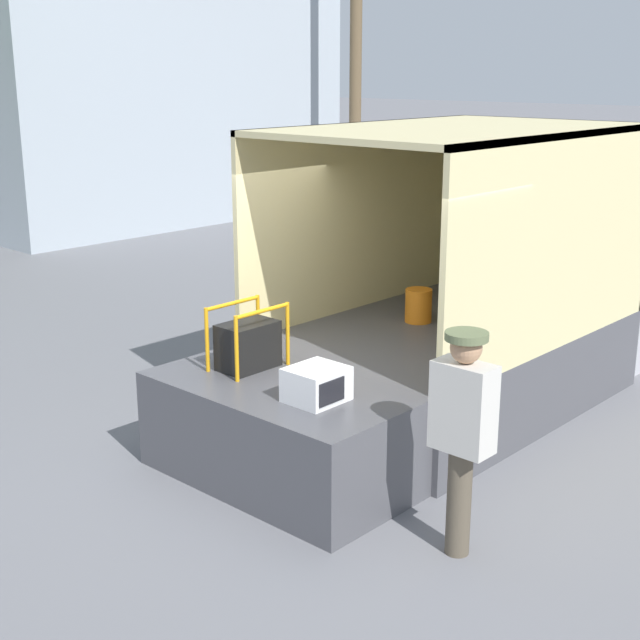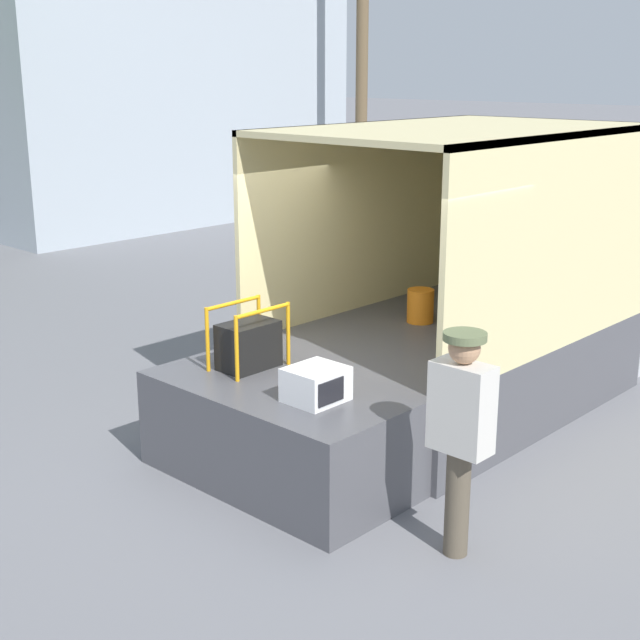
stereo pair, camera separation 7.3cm
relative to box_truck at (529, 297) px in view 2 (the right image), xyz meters
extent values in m
plane|color=slate|center=(-3.45, 0.00, -0.89)|extent=(160.00, 160.00, 0.00)
cube|color=#B2B2B7|center=(1.47, 0.00, 0.13)|extent=(2.20, 2.26, 2.03)
cube|color=#4C4C51|center=(-1.54, 0.00, -0.45)|extent=(3.83, 2.45, 0.87)
cube|color=beige|center=(-1.54, 1.20, 1.00)|extent=(3.83, 0.06, 2.03)
cube|color=beige|center=(-1.54, -1.20, 1.00)|extent=(3.83, 0.06, 2.03)
cube|color=beige|center=(0.35, 0.00, 1.00)|extent=(0.06, 2.45, 2.03)
cube|color=beige|center=(-1.54, 0.00, 1.99)|extent=(3.83, 2.45, 0.06)
cylinder|color=orange|center=(-1.69, 0.31, 0.16)|extent=(0.28, 0.28, 0.35)
cube|color=olive|center=(-1.90, -0.84, 0.16)|extent=(0.44, 0.32, 0.35)
cube|color=#4C4C51|center=(-4.07, 0.00, -0.45)|extent=(1.25, 2.33, 0.87)
cube|color=white|center=(-4.12, -0.48, 0.12)|extent=(0.45, 0.40, 0.28)
cube|color=black|center=(-4.17, -0.69, 0.12)|extent=(0.29, 0.01, 0.19)
cube|color=black|center=(-3.94, 0.52, 0.19)|extent=(0.52, 0.34, 0.42)
cylinder|color=slate|center=(-3.73, 0.52, 0.21)|extent=(0.20, 0.19, 0.19)
cylinder|color=orange|center=(-4.25, 0.33, 0.27)|extent=(0.04, 0.04, 0.58)
cylinder|color=orange|center=(-3.63, 0.33, 0.27)|extent=(0.04, 0.04, 0.58)
cylinder|color=orange|center=(-4.25, 0.72, 0.27)|extent=(0.04, 0.04, 0.58)
cylinder|color=orange|center=(-3.63, 0.72, 0.27)|extent=(0.04, 0.04, 0.58)
cylinder|color=orange|center=(-3.94, 0.33, 0.55)|extent=(0.62, 0.04, 0.04)
cylinder|color=orange|center=(-3.94, 0.72, 0.55)|extent=(0.62, 0.04, 0.04)
cylinder|color=brown|center=(-4.05, -1.83, -0.47)|extent=(0.18, 0.18, 0.82)
cube|color=beige|center=(-4.05, -1.83, 0.26)|extent=(0.24, 0.44, 0.65)
sphere|color=tan|center=(-4.05, -1.83, 0.70)|extent=(0.23, 0.23, 0.23)
cylinder|color=#606B47|center=(-4.05, -1.83, 0.79)|extent=(0.31, 0.31, 0.06)
cube|color=#1E5633|center=(6.75, 1.85, -0.39)|extent=(5.30, 1.88, 1.00)
cube|color=black|center=(5.16, 1.85, 0.17)|extent=(2.12, 1.81, 0.12)
cube|color=#A8B2BC|center=(4.00, 13.52, 2.37)|extent=(8.94, 6.17, 6.51)
cylinder|color=brown|center=(7.13, 8.76, 3.66)|extent=(0.28, 0.28, 9.09)
camera|label=1|loc=(-9.05, -5.07, 2.57)|focal=50.00mm
camera|label=2|loc=(-9.00, -5.13, 2.57)|focal=50.00mm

